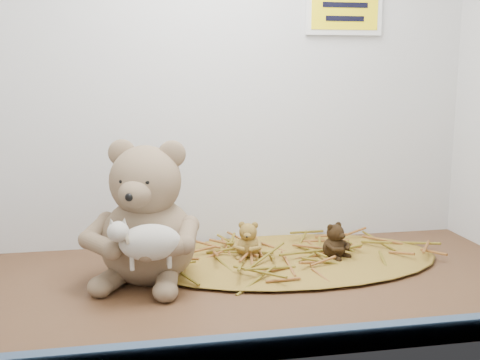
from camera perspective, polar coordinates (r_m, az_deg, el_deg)
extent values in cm
cube|color=#3A2214|center=(116.08, 0.08, -10.01)|extent=(120.00, 60.00, 0.40)
cube|color=silver|center=(138.26, -2.35, 12.31)|extent=(120.00, 0.40, 90.00)
cube|color=#3B5272|center=(89.55, 3.74, -15.30)|extent=(119.28, 2.20, 3.60)
ellipsoid|color=brown|center=(130.26, 4.86, -7.43)|extent=(64.42, 37.40, 1.25)
cube|color=yellow|center=(145.88, 9.87, 16.02)|extent=(16.00, 1.20, 11.00)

